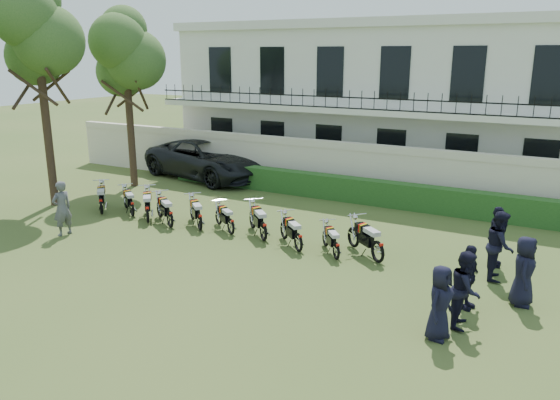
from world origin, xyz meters
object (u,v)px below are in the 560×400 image
at_px(tree_west_mid, 37,32).
at_px(officer_5, 496,237).
at_px(tree_west_near, 126,54).
at_px(motorcycle_6, 263,227).
at_px(officer_1, 466,289).
at_px(officer_4, 500,246).
at_px(officer_3, 524,271).
at_px(motorcycle_0, 101,202).
at_px(motorcycle_2, 147,210).
at_px(motorcycle_4, 200,218).
at_px(suv, 208,159).
at_px(motorcycle_8, 336,246).
at_px(motorcycle_1, 132,205).
at_px(officer_2, 468,277).
at_px(motorcycle_9, 378,246).
at_px(inspector, 62,208).
at_px(motorcycle_7, 298,238).
at_px(motorcycle_3, 170,215).
at_px(officer_0, 440,303).
at_px(motorcycle_5, 231,222).

relative_size(tree_west_mid, officer_5, 5.01).
relative_size(tree_west_near, motorcycle_6, 5.17).
distance_m(motorcycle_6, officer_5, 6.98).
xyz_separation_m(officer_1, officer_4, (0.29, 3.17, 0.07)).
bearing_deg(officer_3, motorcycle_0, 84.82).
relative_size(tree_west_near, motorcycle_2, 4.92).
height_order(motorcycle_4, officer_5, officer_5).
distance_m(tree_west_mid, officer_1, 17.54).
xyz_separation_m(suv, officer_3, (14.87, -7.73, -0.07)).
distance_m(motorcycle_8, officer_1, 4.70).
xyz_separation_m(motorcycle_1, officer_2, (12.34, -1.83, 0.33)).
xyz_separation_m(tree_west_near, motorcycle_9, (12.95, -3.87, -5.37)).
bearing_deg(inspector, officer_1, 97.61).
xyz_separation_m(tree_west_mid, motorcycle_7, (11.04, -0.18, -6.20)).
bearing_deg(motorcycle_3, motorcycle_2, 122.23).
height_order(motorcycle_8, officer_2, officer_2).
bearing_deg(motorcycle_2, tree_west_mid, 137.17).
xyz_separation_m(motorcycle_8, officer_0, (3.69, -3.17, 0.40)).
bearing_deg(officer_0, motorcycle_3, 82.59).
distance_m(motorcycle_0, officer_1, 13.87).
distance_m(suv, officer_3, 16.76).
xyz_separation_m(motorcycle_3, motorcycle_4, (1.09, 0.25, -0.01)).
relative_size(motorcycle_4, inspector, 0.81).
bearing_deg(motorcycle_1, tree_west_near, 77.93).
xyz_separation_m(motorcycle_5, motorcycle_8, (4.00, -0.44, -0.01)).
bearing_deg(motorcycle_1, officer_0, -70.60).
distance_m(tree_west_mid, officer_5, 17.49).
xyz_separation_m(suv, officer_5, (13.92, -5.40, -0.06)).
relative_size(motorcycle_2, officer_2, 1.01).
bearing_deg(motorcycle_2, inspector, -166.55).
bearing_deg(officer_3, officer_0, 149.15).
relative_size(motorcycle_1, motorcycle_6, 1.01).
height_order(motorcycle_5, officer_5, officer_5).
distance_m(motorcycle_7, officer_1, 5.84).
height_order(motorcycle_4, officer_4, officer_4).
height_order(suv, officer_0, suv).
height_order(motorcycle_4, motorcycle_7, motorcycle_4).
relative_size(motorcycle_0, officer_2, 0.94).
distance_m(motorcycle_0, motorcycle_3, 3.33).
xyz_separation_m(motorcycle_3, officer_5, (10.39, 1.73, 0.39)).
bearing_deg(motorcycle_1, motorcycle_5, -53.81).
height_order(motorcycle_9, suv, suv).
bearing_deg(inspector, tree_west_mid, -117.82).
bearing_deg(suv, motorcycle_3, -140.27).
bearing_deg(tree_west_mid, motorcycle_7, -0.95).
bearing_deg(officer_0, officer_4, 1.05).
bearing_deg(motorcycle_5, motorcycle_0, 129.08).
relative_size(motorcycle_4, officer_3, 0.86).
xyz_separation_m(motorcycle_4, motorcycle_6, (2.47, 0.09, 0.03)).
relative_size(motorcycle_5, officer_0, 0.90).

